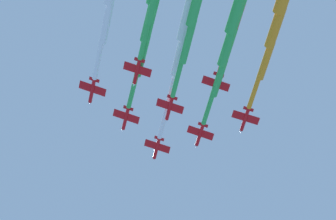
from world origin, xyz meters
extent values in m
cylinder|color=red|center=(-0.63, 16.59, 152.16)|extent=(1.58, 9.03, 1.34)
cone|color=white|center=(-0.76, 21.64, 152.16)|extent=(1.31, 1.33, 1.27)
cylinder|color=black|center=(-0.50, 11.85, 152.16)|extent=(1.02, 0.63, 1.01)
ellipsoid|color=black|center=(-0.56, 18.58, 152.61)|extent=(0.96, 1.92, 0.85)
cube|color=red|center=(-0.63, 16.05, 152.11)|extent=(8.24, 2.91, 2.24)
cube|color=white|center=(-4.33, 15.96, 153.14)|extent=(0.76, 2.32, 0.27)
cube|color=white|center=(3.12, 16.15, 151.22)|extent=(0.76, 2.32, 0.27)
cube|color=red|center=(-0.53, 12.82, 152.16)|extent=(3.15, 1.18, 0.90)
cube|color=white|center=(-0.29, 12.82, 153.08)|extent=(0.63, 1.42, 1.87)
cylinder|color=white|center=(-0.33, 5.46, 152.16)|extent=(2.07, 14.05, 1.71)
cylinder|color=white|center=(0.27, -6.71, 152.09)|extent=(2.93, 14.07, 2.56)
cylinder|color=white|center=(0.20, -18.90, 152.19)|extent=(3.78, 14.09, 3.41)
cylinder|color=white|center=(0.09, -31.09, 152.30)|extent=(4.63, 14.12, 4.26)
cylinder|color=red|center=(-12.12, 6.66, 152.29)|extent=(1.80, 9.06, 1.33)
cone|color=white|center=(-12.38, 11.71, 152.29)|extent=(1.33, 1.36, 1.27)
cylinder|color=black|center=(-11.87, 1.92, 152.29)|extent=(1.03, 0.65, 1.00)
ellipsoid|color=black|center=(-12.11, 8.65, 152.74)|extent=(1.00, 1.94, 0.84)
cube|color=red|center=(-12.11, 6.12, 152.24)|extent=(8.32, 3.12, 2.15)
cube|color=white|center=(-15.82, 5.93, 153.23)|extent=(0.82, 2.33, 0.26)
cube|color=white|center=(-8.36, 6.32, 151.38)|extent=(0.82, 2.33, 0.26)
cube|color=red|center=(-11.92, 2.89, 152.29)|extent=(3.18, 1.26, 0.86)
cube|color=white|center=(-11.70, 2.90, 153.21)|extent=(0.64, 1.43, 1.87)
cylinder|color=green|center=(-11.54, -4.43, 152.29)|extent=(2.42, 13.99, 1.69)
cylinder|color=green|center=(-10.62, -16.50, 152.21)|extent=(3.26, 14.04, 2.54)
cylinder|color=green|center=(-10.39, -28.62, 152.31)|extent=(4.11, 14.08, 3.39)
cylinder|color=red|center=(11.58, 7.56, 150.48)|extent=(1.73, 9.05, 1.34)
cone|color=white|center=(11.37, 12.61, 150.48)|extent=(1.33, 1.35, 1.28)
cylinder|color=black|center=(11.79, 2.81, 150.48)|extent=(1.03, 0.64, 1.01)
ellipsoid|color=black|center=(11.62, 9.54, 150.93)|extent=(0.99, 1.94, 0.85)
cube|color=red|center=(11.59, 7.02, 150.43)|extent=(8.27, 3.04, 2.27)
cube|color=white|center=(7.89, 6.86, 151.47)|extent=(0.80, 2.33, 0.27)
cube|color=white|center=(15.33, 7.18, 149.52)|extent=(0.80, 2.33, 0.27)
cube|color=red|center=(11.74, 3.78, 150.48)|extent=(3.16, 1.23, 0.91)
cube|color=white|center=(11.99, 3.79, 151.40)|extent=(0.66, 1.42, 1.87)
cylinder|color=green|center=(12.03, -2.99, 150.48)|extent=(2.25, 12.74, 1.71)
cylinder|color=green|center=(12.79, -14.00, 150.40)|extent=(3.10, 12.78, 2.56)
cylinder|color=green|center=(12.86, -25.03, 150.51)|extent=(3.96, 12.81, 3.42)
cylinder|color=green|center=(12.90, -36.06, 150.62)|extent=(4.81, 12.85, 4.27)
cylinder|color=red|center=(0.09, -2.37, 148.37)|extent=(1.61, 9.03, 1.35)
cone|color=white|center=(-0.05, 2.68, 148.37)|extent=(1.32, 1.34, 1.28)
cylinder|color=black|center=(0.22, -7.12, 148.37)|extent=(1.03, 0.63, 1.01)
ellipsoid|color=black|center=(0.16, -0.39, 148.82)|extent=(0.97, 1.93, 0.86)
cube|color=red|center=(0.09, -2.91, 148.32)|extent=(8.21, 2.93, 2.36)
cube|color=white|center=(-3.60, -3.02, 149.41)|extent=(0.77, 2.32, 0.28)
cube|color=white|center=(3.82, -2.81, 147.37)|extent=(0.77, 2.32, 0.28)
cube|color=red|center=(0.20, -6.15, 148.37)|extent=(3.14, 1.19, 0.95)
cube|color=white|center=(0.45, -6.14, 149.28)|extent=(0.66, 1.42, 1.86)
cylinder|color=green|center=(0.41, -13.58, 148.37)|extent=(2.12, 14.21, 1.72)
cylinder|color=green|center=(1.04, -25.89, 148.29)|extent=(2.98, 14.24, 2.58)
cylinder|color=green|center=(0.99, -38.22, 148.40)|extent=(3.84, 14.26, 3.44)
cylinder|color=red|center=(-23.62, -3.27, 150.31)|extent=(1.73, 9.05, 1.34)
cone|color=white|center=(-23.83, 1.78, 150.31)|extent=(1.33, 1.35, 1.28)
cylinder|color=black|center=(-23.41, -8.01, 150.31)|extent=(1.03, 0.64, 1.01)
ellipsoid|color=black|center=(-23.58, -1.28, 150.76)|extent=(0.99, 1.94, 0.85)
cube|color=red|center=(-23.61, -3.81, 150.26)|extent=(8.27, 3.05, 2.27)
cube|color=white|center=(-27.31, -3.97, 151.31)|extent=(0.80, 2.33, 0.27)
cube|color=white|center=(-19.87, -3.65, 149.35)|extent=(0.80, 2.33, 0.27)
cube|color=red|center=(-23.45, -7.04, 150.31)|extent=(3.16, 1.23, 0.91)
cube|color=white|center=(-23.21, -7.03, 151.23)|extent=(0.66, 1.42, 1.87)
cylinder|color=white|center=(-23.12, -14.66, 150.31)|extent=(2.34, 14.68, 1.71)
cylinder|color=white|center=(-22.29, -27.35, 150.23)|extent=(3.19, 14.71, 2.57)
cylinder|color=red|center=(23.80, -1.47, 149.48)|extent=(1.54, 9.03, 1.33)
cone|color=white|center=(23.68, 3.57, 149.48)|extent=(1.29, 1.33, 1.26)
cylinder|color=black|center=(23.91, -6.22, 149.48)|extent=(1.01, 0.62, 0.99)
ellipsoid|color=black|center=(23.86, 0.51, 149.94)|extent=(0.94, 1.92, 0.84)
cube|color=red|center=(23.80, -2.01, 149.44)|extent=(8.26, 2.89, 2.09)
cube|color=white|center=(20.07, -2.10, 150.40)|extent=(0.76, 2.32, 0.26)
cube|color=white|center=(27.56, -1.93, 148.61)|extent=(0.76, 2.32, 0.26)
cube|color=red|center=(23.88, -5.25, 149.48)|extent=(3.16, 1.17, 0.84)
cube|color=white|center=(24.11, -5.25, 150.41)|extent=(0.59, 1.41, 1.88)
cylinder|color=orange|center=(24.05, -12.02, 149.48)|extent=(1.99, 12.68, 1.69)
cylinder|color=orange|center=(24.60, -23.00, 149.42)|extent=(2.83, 12.70, 2.53)
cylinder|color=orange|center=(24.46, -34.00, 149.51)|extent=(3.67, 12.72, 3.38)
cylinder|color=red|center=(-11.40, -12.30, 150.43)|extent=(1.65, 9.04, 1.32)
cone|color=white|center=(-11.59, -7.25, 150.43)|extent=(1.30, 1.35, 1.25)
cylinder|color=black|center=(-11.23, -17.05, 150.43)|extent=(1.01, 0.64, 0.99)
ellipsoid|color=black|center=(-11.37, -10.32, 150.89)|extent=(0.96, 1.93, 0.83)
cube|color=red|center=(-11.40, -12.84, 150.38)|extent=(8.32, 3.01, 2.01)
cube|color=white|center=(-15.13, -12.98, 151.31)|extent=(0.79, 2.32, 0.25)
cube|color=white|center=(-7.63, -12.70, 149.59)|extent=(0.79, 2.32, 0.25)
cube|color=red|center=(-11.26, -16.08, 150.43)|extent=(3.18, 1.22, 0.81)
cube|color=white|center=(-11.05, -16.07, 151.36)|extent=(0.59, 1.42, 1.88)
cylinder|color=green|center=(-10.99, -23.24, 150.43)|extent=(2.18, 13.61, 1.68)
cylinder|color=green|center=(-10.26, -35.00, 150.36)|extent=(3.02, 13.64, 2.52)
cylinder|color=red|center=(12.30, -11.40, 150.49)|extent=(1.72, 9.05, 1.35)
cone|color=white|center=(12.09, -6.36, 150.49)|extent=(1.34, 1.35, 1.28)
cylinder|color=black|center=(12.49, -16.15, 150.49)|extent=(1.04, 0.64, 1.01)
ellipsoid|color=black|center=(12.34, -9.42, 150.94)|extent=(0.99, 1.94, 0.86)
cube|color=red|center=(12.31, -11.94, 150.45)|extent=(8.24, 3.03, 2.36)
cube|color=white|center=(8.62, -12.10, 151.53)|extent=(0.79, 2.33, 0.28)
cube|color=white|center=(16.04, -11.79, 149.49)|extent=(0.79, 2.33, 0.28)
cube|color=red|center=(12.46, -15.18, 150.49)|extent=(3.15, 1.23, 0.94)
cube|color=white|center=(12.71, -15.17, 151.41)|extent=(0.68, 1.42, 1.86)
cylinder|color=red|center=(12.73, -21.98, 150.49)|extent=(2.24, 12.79, 1.72)
cylinder|color=red|center=(13.47, -33.04, 150.42)|extent=(3.10, 12.83, 2.58)
camera|label=1|loc=(-22.03, -122.88, -22.50)|focal=74.75mm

